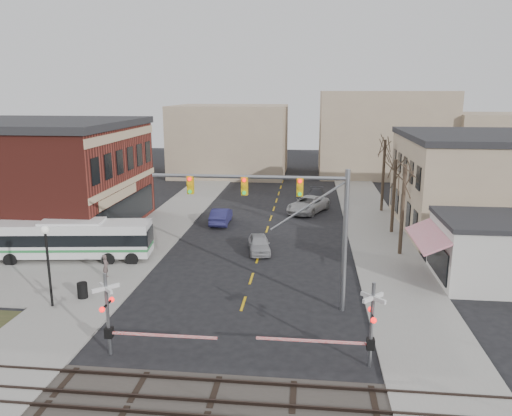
{
  "coord_description": "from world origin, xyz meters",
  "views": [
    {
      "loc": [
        3.64,
        -24.59,
        12.03
      ],
      "look_at": [
        -0.29,
        11.4,
        3.5
      ],
      "focal_mm": 35.0,
      "sensor_mm": 36.0,
      "label": 1
    }
  ],
  "objects_px": {
    "traffic_signal_mast": "(292,209)",
    "pedestrian_far": "(98,249)",
    "street_lamp": "(47,250)",
    "trash_bin": "(82,290)",
    "rr_crossing_east": "(362,325)",
    "rr_crossing_west": "(117,316)",
    "car_d": "(316,196)",
    "car_c": "(308,205)",
    "car_b": "(221,216)",
    "car_a": "(259,244)",
    "pedestrian_near": "(106,266)",
    "transit_bus": "(74,239)"
  },
  "relations": [
    {
      "from": "traffic_signal_mast",
      "to": "pedestrian_far",
      "type": "height_order",
      "value": "traffic_signal_mast"
    },
    {
      "from": "street_lamp",
      "to": "pedestrian_far",
      "type": "xyz_separation_m",
      "value": [
        -0.78,
        8.08,
        -2.58
      ]
    },
    {
      "from": "traffic_signal_mast",
      "to": "trash_bin",
      "type": "bearing_deg",
      "value": -179.05
    },
    {
      "from": "traffic_signal_mast",
      "to": "street_lamp",
      "type": "distance_m",
      "value": 13.73
    },
    {
      "from": "street_lamp",
      "to": "trash_bin",
      "type": "bearing_deg",
      "value": 46.78
    },
    {
      "from": "traffic_signal_mast",
      "to": "rr_crossing_east",
      "type": "relative_size",
      "value": 1.92
    },
    {
      "from": "rr_crossing_west",
      "to": "trash_bin",
      "type": "height_order",
      "value": "rr_crossing_west"
    },
    {
      "from": "traffic_signal_mast",
      "to": "car_d",
      "type": "bearing_deg",
      "value": 86.53
    },
    {
      "from": "trash_bin",
      "to": "car_c",
      "type": "height_order",
      "value": "car_c"
    },
    {
      "from": "car_b",
      "to": "car_a",
      "type": "bearing_deg",
      "value": 117.48
    },
    {
      "from": "car_a",
      "to": "pedestrian_near",
      "type": "height_order",
      "value": "pedestrian_near"
    },
    {
      "from": "car_a",
      "to": "car_d",
      "type": "xyz_separation_m",
      "value": [
        4.5,
        18.51,
        0.0
      ]
    },
    {
      "from": "rr_crossing_west",
      "to": "car_d",
      "type": "bearing_deg",
      "value": 74.61
    },
    {
      "from": "trash_bin",
      "to": "pedestrian_far",
      "type": "relative_size",
      "value": 0.62
    },
    {
      "from": "rr_crossing_east",
      "to": "car_b",
      "type": "bearing_deg",
      "value": 114.04
    },
    {
      "from": "transit_bus",
      "to": "rr_crossing_east",
      "type": "height_order",
      "value": "rr_crossing_east"
    },
    {
      "from": "traffic_signal_mast",
      "to": "car_d",
      "type": "relative_size",
      "value": 2.34
    },
    {
      "from": "trash_bin",
      "to": "car_b",
      "type": "xyz_separation_m",
      "value": [
        5.07,
        17.94,
        0.16
      ]
    },
    {
      "from": "transit_bus",
      "to": "rr_crossing_east",
      "type": "relative_size",
      "value": 2.01
    },
    {
      "from": "traffic_signal_mast",
      "to": "trash_bin",
      "type": "xyz_separation_m",
      "value": [
        -12.23,
        -0.2,
        -5.2
      ]
    },
    {
      "from": "transit_bus",
      "to": "car_d",
      "type": "height_order",
      "value": "transit_bus"
    },
    {
      "from": "car_d",
      "to": "traffic_signal_mast",
      "type": "bearing_deg",
      "value": -92.23
    },
    {
      "from": "rr_crossing_west",
      "to": "car_b",
      "type": "relative_size",
      "value": 1.24
    },
    {
      "from": "trash_bin",
      "to": "car_b",
      "type": "height_order",
      "value": "car_b"
    },
    {
      "from": "rr_crossing_east",
      "to": "pedestrian_far",
      "type": "bearing_deg",
      "value": 144.76
    },
    {
      "from": "rr_crossing_east",
      "to": "car_b",
      "type": "xyz_separation_m",
      "value": [
        -10.52,
        23.58,
        -1.23
      ]
    },
    {
      "from": "car_b",
      "to": "car_c",
      "type": "bearing_deg",
      "value": -147.45
    },
    {
      "from": "rr_crossing_east",
      "to": "trash_bin",
      "type": "distance_m",
      "value": 16.63
    },
    {
      "from": "car_d",
      "to": "pedestrian_far",
      "type": "bearing_deg",
      "value": -125.05
    },
    {
      "from": "transit_bus",
      "to": "car_b",
      "type": "height_order",
      "value": "transit_bus"
    },
    {
      "from": "car_b",
      "to": "pedestrian_near",
      "type": "relative_size",
      "value": 2.91
    },
    {
      "from": "street_lamp",
      "to": "car_b",
      "type": "height_order",
      "value": "street_lamp"
    },
    {
      "from": "transit_bus",
      "to": "pedestrian_near",
      "type": "distance_m",
      "value": 5.1
    },
    {
      "from": "rr_crossing_west",
      "to": "pedestrian_far",
      "type": "distance_m",
      "value": 14.25
    },
    {
      "from": "rr_crossing_east",
      "to": "car_d",
      "type": "height_order",
      "value": "rr_crossing_east"
    },
    {
      "from": "trash_bin",
      "to": "pedestrian_far",
      "type": "distance_m",
      "value": 7.08
    },
    {
      "from": "car_a",
      "to": "car_b",
      "type": "relative_size",
      "value": 0.86
    },
    {
      "from": "street_lamp",
      "to": "car_a",
      "type": "distance_m",
      "value": 15.76
    },
    {
      "from": "rr_crossing_west",
      "to": "car_c",
      "type": "xyz_separation_m",
      "value": [
        8.57,
        29.15,
        -1.17
      ]
    },
    {
      "from": "pedestrian_near",
      "to": "car_b",
      "type": "bearing_deg",
      "value": -23.78
    },
    {
      "from": "street_lamp",
      "to": "car_b",
      "type": "xyz_separation_m",
      "value": [
        6.28,
        19.24,
        -2.7
      ]
    },
    {
      "from": "rr_crossing_west",
      "to": "trash_bin",
      "type": "xyz_separation_m",
      "value": [
        -4.49,
        5.86,
        -1.39
      ]
    },
    {
      "from": "rr_crossing_east",
      "to": "car_a",
      "type": "bearing_deg",
      "value": 111.49
    },
    {
      "from": "transit_bus",
      "to": "car_b",
      "type": "distance_m",
      "value": 14.3
    },
    {
      "from": "car_a",
      "to": "pedestrian_near",
      "type": "xyz_separation_m",
      "value": [
        -9.37,
        -6.67,
        0.23
      ]
    },
    {
      "from": "car_a",
      "to": "car_b",
      "type": "xyz_separation_m",
      "value": [
        -4.37,
        7.96,
        0.08
      ]
    },
    {
      "from": "rr_crossing_east",
      "to": "car_b",
      "type": "relative_size",
      "value": 1.24
    },
    {
      "from": "transit_bus",
      "to": "car_d",
      "type": "distance_m",
      "value": 28.07
    },
    {
      "from": "street_lamp",
      "to": "car_c",
      "type": "bearing_deg",
      "value": 59.87
    },
    {
      "from": "car_b",
      "to": "car_d",
      "type": "distance_m",
      "value": 13.79
    }
  ]
}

